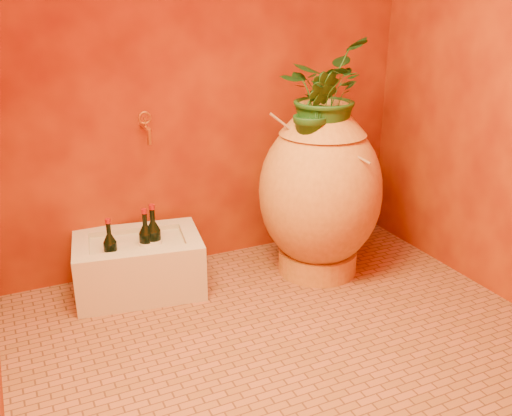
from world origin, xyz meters
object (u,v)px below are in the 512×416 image
amphora (320,191)px  wine_bottle_b (146,244)px  wine_bottle_c (154,242)px  wine_bottle_a (111,253)px  stone_basin (139,265)px  wall_tap (146,126)px

amphora → wine_bottle_b: (-0.97, 0.17, -0.21)m
wine_bottle_b → wine_bottle_c: size_ratio=0.94×
wine_bottle_a → stone_basin: bearing=18.7°
amphora → wine_bottle_b: amphora is taller
wine_bottle_a → wine_bottle_b: (0.19, 0.01, 0.01)m
wine_bottle_a → wall_tap: (0.29, 0.22, 0.60)m
stone_basin → wine_bottle_a: bearing=-161.3°
stone_basin → wine_bottle_a: wine_bottle_a is taller
stone_basin → wine_bottle_a: (-0.15, -0.05, 0.13)m
wine_bottle_b → wall_tap: (0.09, 0.20, 0.60)m
amphora → wine_bottle_c: (-0.93, 0.17, -0.21)m
amphora → wine_bottle_b: size_ratio=3.18×
wine_bottle_a → wine_bottle_b: wine_bottle_b is taller
amphora → wine_bottle_c: size_ratio=3.00×
wine_bottle_a → wall_tap: bearing=37.2°
wine_bottle_a → wine_bottle_b: bearing=3.9°
stone_basin → wall_tap: bearing=51.0°
wine_bottle_a → wall_tap: wall_tap is taller
wine_bottle_b → stone_basin: bearing=137.5°
wine_bottle_c → wine_bottle_a: bearing=-177.8°
wine_bottle_a → wine_bottle_c: (0.24, 0.01, 0.01)m
stone_basin → wine_bottle_c: bearing=-27.0°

